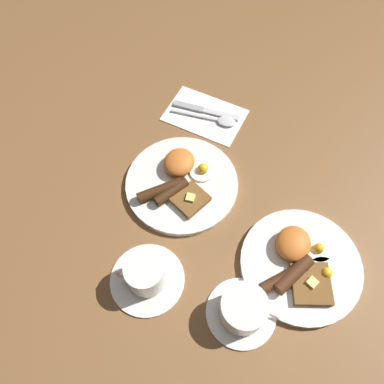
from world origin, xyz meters
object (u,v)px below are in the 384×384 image
teacup_near (145,275)px  teacup_far (243,310)px  breakfast_plate_far (300,264)px  spoon (220,120)px  breakfast_plate_near (181,181)px  knife (203,110)px

teacup_near → teacup_far: 0.21m
breakfast_plate_far → spoon: bearing=-133.8°
teacup_near → breakfast_plate_far: bearing=120.2°
breakfast_plate_near → teacup_near: teacup_near is taller
breakfast_plate_near → teacup_far: teacup_far is taller
breakfast_plate_near → breakfast_plate_far: same height
breakfast_plate_near → spoon: (-0.22, 0.01, -0.01)m
breakfast_plate_near → teacup_far: (0.23, 0.25, 0.02)m
breakfast_plate_far → teacup_near: bearing=-59.8°
breakfast_plate_near → teacup_near: 0.25m
breakfast_plate_near → breakfast_plate_far: 0.33m
breakfast_plate_near → spoon: 0.22m
teacup_far → breakfast_plate_far: bearing=152.2°
breakfast_plate_far → teacup_near: 0.33m
breakfast_plate_far → spoon: breakfast_plate_far is taller
teacup_far → knife: (-0.46, -0.29, -0.03)m
breakfast_plate_near → knife: size_ratio=1.43×
breakfast_plate_far → teacup_far: 0.17m
teacup_far → spoon: teacup_far is taller
teacup_far → knife: teacup_far is taller
breakfast_plate_near → knife: 0.24m
breakfast_plate_near → spoon: size_ratio=1.50×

